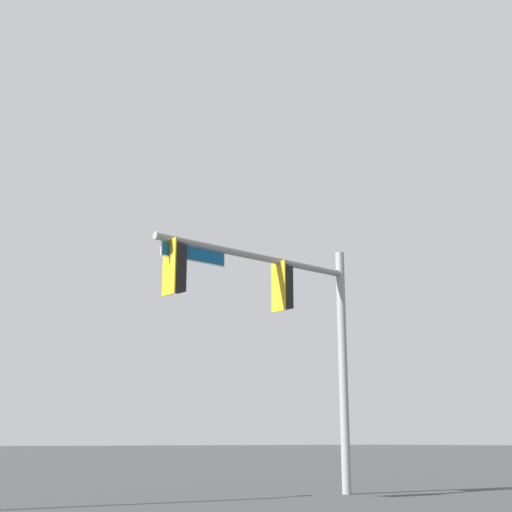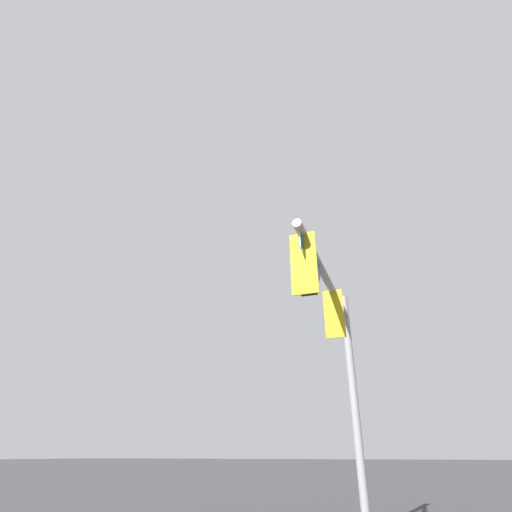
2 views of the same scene
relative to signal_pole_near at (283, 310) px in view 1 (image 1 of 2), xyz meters
name	(u,v)px [view 1 (image 1 of 2)]	position (x,y,z in m)	size (l,w,h in m)	color
signal_pole_near	(283,310)	(0.00, 0.00, 0.00)	(6.11, 0.74, 6.42)	gray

